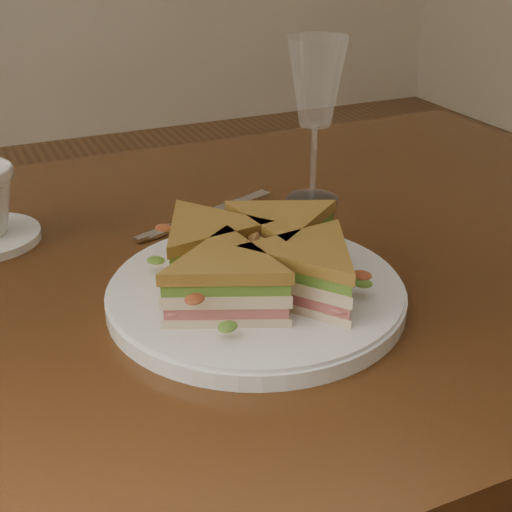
# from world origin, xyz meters

# --- Properties ---
(table) EXTENTS (1.20, 0.80, 0.75)m
(table) POSITION_xyz_m (0.00, 0.00, 0.65)
(table) COLOR black
(table) RESTS_ON ground
(plate) EXTENTS (0.29, 0.29, 0.02)m
(plate) POSITION_xyz_m (-0.02, -0.11, 0.76)
(plate) COLOR white
(plate) RESTS_ON table
(sandwich_wedges) EXTENTS (0.27, 0.27, 0.06)m
(sandwich_wedges) POSITION_xyz_m (-0.02, -0.11, 0.80)
(sandwich_wedges) COLOR beige
(sandwich_wedges) RESTS_ON plate
(crisps_mound) EXTENTS (0.09, 0.09, 0.05)m
(crisps_mound) POSITION_xyz_m (-0.02, -0.11, 0.79)
(crisps_mound) COLOR #B24E16
(crisps_mound) RESTS_ON plate
(spoon) EXTENTS (0.16, 0.11, 0.01)m
(spoon) POSITION_xyz_m (-0.07, -0.00, 0.75)
(spoon) COLOR silver
(spoon) RESTS_ON table
(knife) EXTENTS (0.21, 0.09, 0.00)m
(knife) POSITION_xyz_m (0.01, 0.10, 0.75)
(knife) COLOR silver
(knife) RESTS_ON table
(wine_glass) EXTENTS (0.07, 0.07, 0.21)m
(wine_glass) POSITION_xyz_m (0.16, 0.10, 0.90)
(wine_glass) COLOR white
(wine_glass) RESTS_ON table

